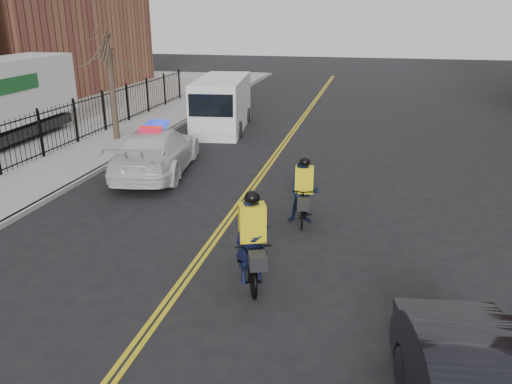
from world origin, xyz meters
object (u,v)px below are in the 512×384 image
(cargo_van, at_px, (221,105))
(cyclist_near, at_px, (252,251))
(police_cruiser, at_px, (156,151))
(cyclist_far, at_px, (304,197))

(cargo_van, xyz_separation_m, cyclist_near, (5.09, -14.54, -0.51))
(cargo_van, bearing_deg, police_cruiser, -99.22)
(cyclist_near, bearing_deg, police_cruiser, 105.69)
(cyclist_far, bearing_deg, cyclist_near, -106.36)
(cyclist_near, bearing_deg, cyclist_far, 58.55)
(police_cruiser, xyz_separation_m, cargo_van, (0.22, 7.55, 0.41))
(cargo_van, height_order, cyclist_far, cargo_van)
(police_cruiser, distance_m, cargo_van, 7.56)
(police_cruiser, distance_m, cyclist_far, 6.85)
(cyclist_near, relative_size, cyclist_far, 1.18)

